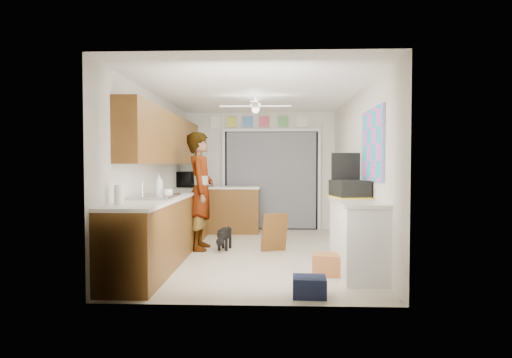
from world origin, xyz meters
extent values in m
plane|color=beige|center=(0.00, 0.00, 0.00)|extent=(5.00, 5.00, 0.00)
plane|color=white|center=(0.00, 0.00, 2.50)|extent=(5.00, 5.00, 0.00)
plane|color=beige|center=(0.00, 2.50, 1.25)|extent=(3.20, 0.00, 3.20)
plane|color=beige|center=(0.00, -2.50, 1.25)|extent=(3.20, 0.00, 3.20)
plane|color=beige|center=(-1.60, 0.00, 1.25)|extent=(0.00, 5.00, 5.00)
plane|color=beige|center=(1.60, 0.00, 1.25)|extent=(0.00, 5.00, 5.00)
cube|color=brown|center=(-1.30, 0.00, 0.45)|extent=(0.60, 4.80, 0.90)
cube|color=white|center=(-1.29, 0.00, 0.92)|extent=(0.62, 4.80, 0.04)
cube|color=brown|center=(-1.44, 0.20, 1.80)|extent=(0.32, 4.00, 0.80)
cube|color=silver|center=(-1.29, -1.00, 0.95)|extent=(0.50, 0.76, 0.06)
cylinder|color=silver|center=(-1.48, -1.00, 1.05)|extent=(0.03, 0.03, 0.22)
cube|color=brown|center=(-0.50, 2.00, 0.45)|extent=(1.00, 0.60, 0.90)
cube|color=white|center=(-0.50, 2.00, 0.92)|extent=(1.04, 0.64, 0.04)
cube|color=black|center=(0.25, 2.47, 1.05)|extent=(2.00, 0.06, 2.10)
cube|color=gray|center=(0.25, 2.43, 1.05)|extent=(1.90, 0.03, 2.05)
cube|color=white|center=(-0.77, 2.44, 1.05)|extent=(0.06, 0.04, 2.10)
cube|color=white|center=(1.27, 2.44, 1.05)|extent=(0.06, 0.04, 2.10)
cube|color=white|center=(0.25, 2.44, 2.12)|extent=(2.10, 0.04, 0.06)
cube|color=#C9D045|center=(-0.60, 2.47, 2.30)|extent=(0.22, 0.02, 0.22)
cube|color=#4D88CD|center=(-0.25, 2.47, 2.30)|extent=(0.22, 0.02, 0.22)
cube|color=#DF536A|center=(0.10, 2.47, 2.30)|extent=(0.22, 0.02, 0.22)
cube|color=#66AD62|center=(0.50, 2.47, 2.30)|extent=(0.22, 0.02, 0.22)
cube|color=white|center=(0.90, 2.47, 2.30)|extent=(0.22, 0.02, 0.22)
cube|color=silver|center=(-0.95, 2.47, 2.30)|extent=(0.22, 0.02, 0.26)
cube|color=white|center=(1.35, -1.20, 0.45)|extent=(0.50, 1.40, 0.90)
cube|color=white|center=(1.34, -1.20, 0.92)|extent=(0.54, 1.44, 0.04)
cube|color=#E654C6|center=(1.58, -1.00, 1.65)|extent=(0.03, 1.15, 0.95)
cube|color=white|center=(0.00, 0.20, 2.32)|extent=(1.14, 1.14, 0.24)
imported|color=black|center=(-1.34, 1.77, 1.09)|extent=(0.56, 0.66, 0.31)
imported|color=silver|center=(-1.34, -0.66, 1.10)|extent=(0.15, 0.15, 0.33)
imported|color=white|center=(-1.20, -0.75, 0.99)|extent=(0.16, 0.16, 0.11)
cylinder|color=white|center=(-1.46, -1.94, 1.05)|extent=(0.11, 0.11, 0.22)
cube|color=black|center=(1.32, -0.80, 1.06)|extent=(0.50, 0.62, 0.24)
cube|color=yellow|center=(1.32, -0.80, 0.95)|extent=(0.54, 0.65, 0.02)
cube|color=black|center=(1.32, -0.51, 1.31)|extent=(0.42, 0.10, 0.50)
cube|color=#A65834|center=(1.00, -1.29, 0.13)|extent=(0.47, 0.40, 0.26)
cube|color=#141932|center=(0.66, -2.20, 0.11)|extent=(0.36, 0.31, 0.21)
cube|color=brown|center=(0.31, 0.11, 0.31)|extent=(0.44, 0.29, 0.62)
imported|color=white|center=(-0.90, 0.26, 0.96)|extent=(0.48, 0.71, 1.91)
cube|color=black|center=(-0.51, 0.25, 0.19)|extent=(0.28, 0.51, 0.38)
camera|label=1|loc=(0.26, -6.67, 1.40)|focal=30.00mm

